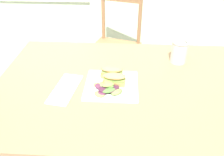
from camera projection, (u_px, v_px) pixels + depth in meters
name	position (u px, v px, depth m)	size (l,w,h in m)	color
dining_table	(123.00, 103.00, 1.25)	(1.24, 0.89, 0.74)	#997551
chair_wooden_far	(116.00, 47.00, 2.17)	(0.50, 0.50, 0.87)	#8E6642
plate_lunch	(111.00, 85.00, 1.15)	(0.25, 0.25, 0.01)	white
sandwich_half_front	(114.00, 79.00, 1.14)	(0.11, 0.07, 0.06)	tan
sandwich_half_back	(112.00, 71.00, 1.19)	(0.11, 0.07, 0.06)	tan
salad_mixed_greens	(107.00, 87.00, 1.11)	(0.15, 0.14, 0.04)	#6B9E47
napkin_folded	(65.00, 89.00, 1.14)	(0.10, 0.24, 0.00)	white
fork_on_napkin	(66.00, 86.00, 1.15)	(0.04, 0.19, 0.00)	silver
mason_jar_iced_tea	(179.00, 53.00, 1.32)	(0.09, 0.09, 0.12)	#C67528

